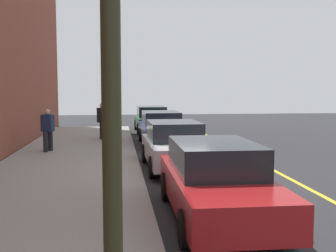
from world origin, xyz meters
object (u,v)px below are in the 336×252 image
parked_car_green (152,119)px  pedestrian_navy_coat (48,129)px  pedestrian_black_coat (102,120)px  parked_car_silver (175,145)px  parked_car_navy (161,128)px  parked_car_red (216,180)px

parked_car_green → pedestrian_navy_coat: (8.08, -4.69, 0.27)m
pedestrian_black_coat → pedestrian_navy_coat: (3.66, -1.95, -0.04)m
parked_car_silver → pedestrian_navy_coat: bearing=-125.7°
parked_car_navy → pedestrian_black_coat: bearing=-113.2°
pedestrian_navy_coat → pedestrian_black_coat: bearing=151.9°
parked_car_green → parked_car_silver: (11.32, -0.18, -0.00)m
parked_car_silver → pedestrian_black_coat: pedestrian_black_coat is taller
parked_car_silver → pedestrian_navy_coat: pedestrian_navy_coat is taller
parked_car_red → pedestrian_navy_coat: (-8.43, -4.63, 0.27)m
parked_car_green → parked_car_red: (16.51, -0.06, 0.00)m
parked_car_green → parked_car_silver: size_ratio=1.08×
pedestrian_black_coat → pedestrian_navy_coat: bearing=-28.1°
parked_car_green → parked_car_navy: (5.59, -0.01, 0.00)m
parked_car_green → parked_car_silver: bearing=-0.9°
parked_car_green → parked_car_navy: same height
parked_car_silver → parked_car_red: bearing=1.4°
parked_car_navy → parked_car_silver: bearing=-1.8°
parked_car_silver → parked_car_navy: bearing=178.2°
parked_car_red → pedestrian_navy_coat: 9.62m
parked_car_green → pedestrian_black_coat: pedestrian_black_coat is taller
parked_car_navy → parked_car_red: size_ratio=1.00×
parked_car_green → parked_car_silver: 11.32m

